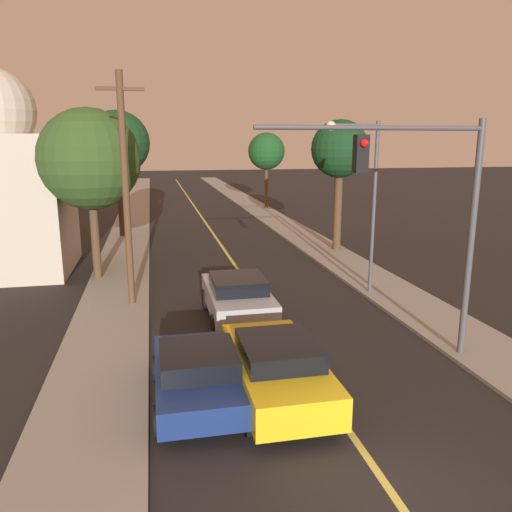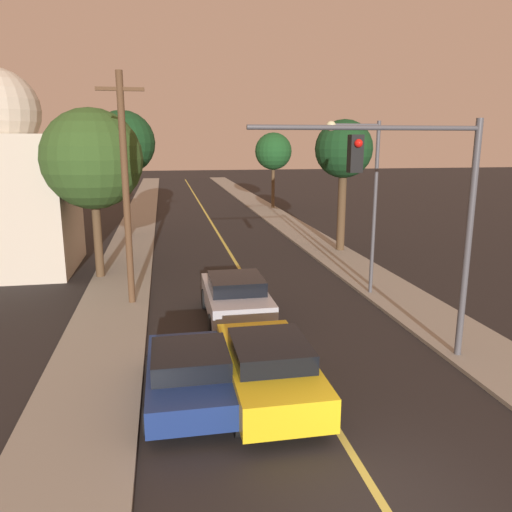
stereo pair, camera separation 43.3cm
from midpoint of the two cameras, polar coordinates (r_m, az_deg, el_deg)
name	(u,v)px [view 1 (the left image)]	position (r m, az deg, el deg)	size (l,w,h in m)	color
ground_plane	(397,501)	(9.52, 14.38, -25.47)	(200.00, 200.00, 0.00)	black
road_surface	(198,212)	(43.16, -6.93, 5.05)	(8.13, 80.00, 0.01)	black
sidewalk_left	(134,213)	(43.04, -14.02, 4.81)	(2.50, 80.00, 0.12)	gray
sidewalk_right	(259,209)	(43.91, 0.02, 5.35)	(2.50, 80.00, 0.12)	gray
car_near_lane_front	(277,367)	(11.76, 1.31, -12.59)	(2.03, 4.44, 1.49)	gold
car_near_lane_second	(238,297)	(16.68, -2.87, -4.68)	(2.07, 4.33, 1.54)	#A5A8B2
car_outer_lane_front	(198,374)	(11.75, -7.69, -13.19)	(2.05, 3.96, 1.33)	navy
traffic_signal_mast	(426,197)	(13.40, 17.95, 6.39)	(5.98, 0.42, 6.31)	#47474C
streetlamp_right	(362,183)	(19.09, 11.39, 8.17)	(2.07, 0.36, 6.48)	#47474C
utility_pole_left	(126,187)	(18.04, -15.36, 7.56)	(1.60, 0.24, 8.05)	#513823
tree_left_near	(118,143)	(31.93, -15.93, 12.28)	(3.83, 3.83, 7.60)	#3D2B1C
tree_left_far	(90,160)	(22.06, -19.03, 10.37)	(4.16, 4.16, 7.11)	#4C3823
tree_right_near	(340,151)	(26.98, 9.10, 11.81)	(3.01, 3.01, 6.88)	#4C3823
tree_right_far	(266,152)	(44.01, 0.91, 11.85)	(3.17, 3.17, 6.52)	#4C3823
domed_building_left	(0,187)	(25.25, -27.63, 7.01)	(5.65, 5.65, 8.99)	#BCB29E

